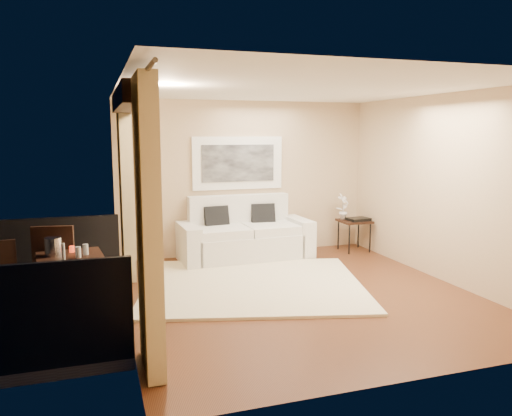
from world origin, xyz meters
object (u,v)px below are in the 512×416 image
balcony_chair_far (56,262)px  ice_bucket (53,247)px  sofa (244,237)px  bistro_table (70,263)px  side_table (354,223)px  orchid (343,206)px

balcony_chair_far → ice_bucket: bearing=100.8°
balcony_chair_far → ice_bucket: 0.50m
sofa → balcony_chair_far: (-2.87, -1.87, 0.25)m
bistro_table → ice_bucket: size_ratio=4.03×
side_table → balcony_chair_far: balcony_chair_far is taller
sofa → side_table: bearing=-4.7°
side_table → balcony_chair_far: (-4.95, -1.77, 0.12)m
orchid → balcony_chair_far: balcony_chair_far is taller
sofa → balcony_chair_far: 3.44m
bistro_table → ice_bucket: (-0.17, 0.07, 0.18)m
orchid → bistro_table: (-4.59, -2.38, -0.09)m
sofa → bistro_table: 3.60m
side_table → bistro_table: (-4.77, -2.26, 0.21)m
orchid → balcony_chair_far: bearing=-158.4°
bistro_table → balcony_chair_far: bearing=110.3°
side_table → balcony_chair_far: size_ratio=0.53×
sofa → ice_bucket: (-2.86, -2.28, 0.53)m
orchid → bistro_table: bearing=-152.6°
orchid → bistro_table: size_ratio=0.60×
bistro_table → orchid: bearing=27.4°
side_table → ice_bucket: bearing=-156.1°
orchid → ice_bucket: 5.29m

